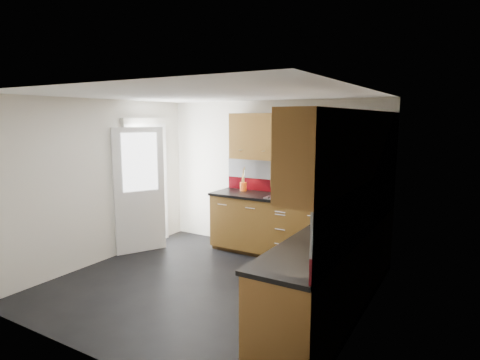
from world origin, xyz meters
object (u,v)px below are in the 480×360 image
Objects in this scene: toaster at (332,195)px; food_processor at (350,208)px; gas_hob at (288,197)px; utensil_pot at (243,185)px.

toaster is 1.00× the size of food_processor.
food_processor is (0.50, -0.89, 0.04)m from toaster.
food_processor is (1.14, -0.78, 0.11)m from gas_hob.
gas_hob is at bearing 145.71° from food_processor.
toaster is (0.64, 0.11, 0.07)m from gas_hob.
utensil_pot is 1.52m from toaster.
toaster is at bearing 119.69° from food_processor.
food_processor is (2.03, -0.96, 0.03)m from utensil_pot.
gas_hob is 1.39m from food_processor.
food_processor is at bearing -60.31° from toaster.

